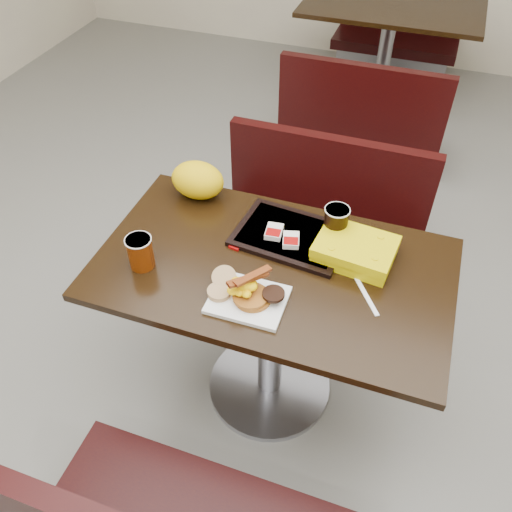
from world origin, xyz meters
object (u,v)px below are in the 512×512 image
(pancake_stack, at_px, (253,297))
(tray, at_px, (291,236))
(hashbrown_sleeve_right, at_px, (291,240))
(hashbrown_sleeve_left, at_px, (274,232))
(clamshell, at_px, (355,250))
(table_near, at_px, (271,334))
(coffee_cup_far, at_px, (336,222))
(paper_bag, at_px, (198,180))
(table_far, at_px, (384,60))
(bench_far_n, at_px, (398,27))
(coffee_cup_near, at_px, (140,252))
(knife, at_px, (366,296))
(bench_far_s, at_px, (365,108))
(platter, at_px, (248,300))
(fork, at_px, (224,286))
(bench_near_n, at_px, (316,225))

(pancake_stack, distance_m, tray, 0.33)
(pancake_stack, xyz_separation_m, hashbrown_sleeve_right, (0.04, 0.29, 0.00))
(hashbrown_sleeve_left, height_order, clamshell, clamshell)
(table_near, relative_size, clamshell, 4.58)
(hashbrown_sleeve_left, height_order, coffee_cup_far, coffee_cup_far)
(paper_bag, bearing_deg, table_far, 80.39)
(table_near, relative_size, bench_far_n, 1.20)
(coffee_cup_near, distance_m, hashbrown_sleeve_right, 0.51)
(table_near, distance_m, knife, 0.50)
(coffee_cup_near, bearing_deg, tray, 34.46)
(table_far, bearing_deg, bench_far_n, 90.00)
(bench_far_s, distance_m, knife, 2.00)
(platter, xyz_separation_m, coffee_cup_far, (0.19, 0.38, 0.07))
(table_far, relative_size, clamshell, 4.58)
(fork, bearing_deg, bench_near_n, 46.53)
(table_far, xyz_separation_m, tray, (0.02, -2.44, 0.38))
(fork, xyz_separation_m, hashbrown_sleeve_right, (0.15, 0.26, 0.03))
(pancake_stack, bearing_deg, bench_far_n, 89.82)
(bench_far_n, relative_size, paper_bag, 4.84)
(hashbrown_sleeve_left, bearing_deg, pancake_stack, -90.97)
(bench_near_n, bearing_deg, pancake_stack, -90.72)
(knife, xyz_separation_m, hashbrown_sleeve_left, (-0.36, 0.17, 0.03))
(fork, bearing_deg, pancake_stack, -50.95)
(table_far, distance_m, hashbrown_sleeve_right, 2.52)
(hashbrown_sleeve_right, relative_size, paper_bag, 0.37)
(platter, relative_size, coffee_cup_far, 2.10)
(hashbrown_sleeve_right, xyz_separation_m, paper_bag, (-0.42, 0.16, 0.04))
(platter, xyz_separation_m, hashbrown_sleeve_right, (0.05, 0.29, 0.02))
(table_near, xyz_separation_m, hashbrown_sleeve_right, (0.03, 0.11, 0.40))
(table_near, height_order, tray, tray)
(table_far, height_order, clamshell, clamshell)
(hashbrown_sleeve_right, xyz_separation_m, clamshell, (0.22, 0.02, 0.01))
(table_far, relative_size, coffee_cup_far, 10.51)
(table_far, height_order, hashbrown_sleeve_left, hashbrown_sleeve_left)
(coffee_cup_far, distance_m, paper_bag, 0.56)
(pancake_stack, height_order, hashbrown_sleeve_left, same)
(pancake_stack, height_order, tray, pancake_stack)
(bench_far_n, relative_size, tray, 2.57)
(bench_far_n, xyz_separation_m, pancake_stack, (-0.01, -3.48, 0.42))
(knife, bearing_deg, bench_far_n, 150.99)
(bench_far_n, xyz_separation_m, clamshell, (0.25, -3.17, 0.43))
(table_near, height_order, coffee_cup_far, coffee_cup_far)
(clamshell, xyz_separation_m, paper_bag, (-0.64, 0.15, 0.04))
(table_far, distance_m, pancake_stack, 2.80)
(platter, relative_size, hashbrown_sleeve_left, 3.11)
(table_near, relative_size, hashbrown_sleeve_right, 15.84)
(fork, bearing_deg, bench_far_s, 51.40)
(platter, bearing_deg, knife, 21.66)
(bench_near_n, bearing_deg, tray, -88.24)
(bench_near_n, xyz_separation_m, table_far, (0.00, 1.90, 0.02))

